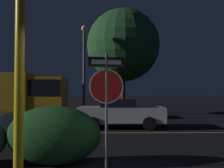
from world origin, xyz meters
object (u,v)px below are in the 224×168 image
at_px(street_lamp, 84,62).
at_px(stop_sign, 106,89).
at_px(tree_0, 123,45).
at_px(hedge_bush_1, 54,135).
at_px(yellow_pole_left, 19,108).
at_px(delivery_truck, 23,93).
at_px(passing_car_2, 121,113).

bearing_deg(street_lamp, stop_sign, -81.56).
bearing_deg(tree_0, hedge_bush_1, -100.37).
xyz_separation_m(yellow_pole_left, delivery_truck, (-4.37, 12.94, 0.12)).
height_order(hedge_bush_1, tree_0, tree_0).
bearing_deg(delivery_truck, stop_sign, 28.28).
bearing_deg(tree_0, delivery_truck, -156.87).
bearing_deg(street_lamp, hedge_bush_1, -88.28).
bearing_deg(hedge_bush_1, street_lamp, 91.72).
distance_m(yellow_pole_left, delivery_truck, 13.66).
height_order(stop_sign, yellow_pole_left, yellow_pole_left).
distance_m(stop_sign, street_lamp, 10.55).
bearing_deg(passing_car_2, stop_sign, -2.66).
bearing_deg(yellow_pole_left, street_lamp, 92.24).
xyz_separation_m(stop_sign, tree_0, (1.13, 13.27, 3.48)).
bearing_deg(hedge_bush_1, stop_sign, -17.57).
xyz_separation_m(yellow_pole_left, street_lamp, (-0.50, 12.74, 2.12)).
relative_size(yellow_pole_left, street_lamp, 0.50).
height_order(stop_sign, street_lamp, street_lamp).
xyz_separation_m(stop_sign, street_lamp, (-1.53, 10.28, 1.85)).
relative_size(stop_sign, passing_car_2, 0.60).
height_order(stop_sign, passing_car_2, stop_sign).
bearing_deg(passing_car_2, delivery_truck, -120.89).
xyz_separation_m(delivery_truck, street_lamp, (3.87, -0.20, 2.01)).
distance_m(hedge_bush_1, street_lamp, 10.32).
height_order(street_lamp, tree_0, tree_0).
relative_size(delivery_truck, street_lamp, 0.94).
bearing_deg(stop_sign, passing_car_2, 75.30).
distance_m(hedge_bush_1, tree_0, 13.87).
relative_size(stop_sign, street_lamp, 0.42).
xyz_separation_m(passing_car_2, tree_0, (0.51, 6.80, 4.53)).
bearing_deg(delivery_truck, tree_0, 114.16).
relative_size(hedge_bush_1, delivery_truck, 0.39).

